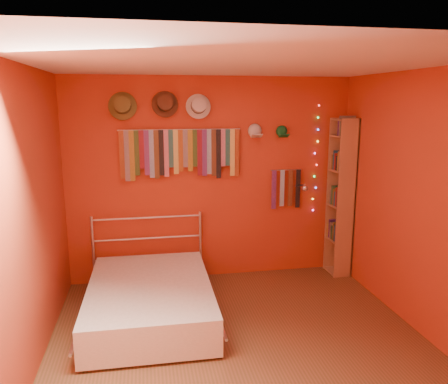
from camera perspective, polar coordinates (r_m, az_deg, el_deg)
ground at (r=4.22m, az=2.39°, el=-19.72°), size 3.50×3.50×0.00m
back_wall at (r=5.40m, az=-1.63°, el=1.62°), size 3.50×0.02×2.50m
right_wall at (r=4.45m, az=25.12°, el=-1.73°), size 0.02×3.50×2.50m
left_wall at (r=3.75m, az=-24.59°, el=-4.04°), size 0.02×3.50×2.50m
ceiling at (r=3.61m, az=2.74°, el=16.50°), size 3.50×3.50×0.02m
tie_rack at (r=5.24m, az=-5.75°, el=5.31°), size 1.45×0.03×0.60m
small_tie_rack at (r=5.58m, az=8.11°, el=0.62°), size 0.40×0.03×0.50m
fedora_olive at (r=5.16m, az=-13.13°, el=10.98°), size 0.32×0.17×0.32m
fedora_brown at (r=5.16m, az=-7.69°, el=11.39°), size 0.31×0.17×0.30m
fedora_white at (r=5.20m, az=-3.33°, el=11.18°), size 0.29×0.16×0.29m
cap_white at (r=5.38m, az=4.04°, el=7.97°), size 0.18×0.22×0.18m
cap_green at (r=5.48m, az=7.55°, el=7.85°), size 0.16×0.20×0.16m
fairy_lights at (r=5.69m, az=11.92°, el=4.23°), size 0.06×0.02×1.36m
reading_lamp at (r=5.46m, az=10.36°, el=0.54°), size 0.08×0.33×0.10m
bookshelf at (r=5.73m, az=15.34°, el=-0.57°), size 0.25×0.34×2.00m
bed at (r=4.68m, az=-9.62°, el=-13.65°), size 1.34×1.82×0.87m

